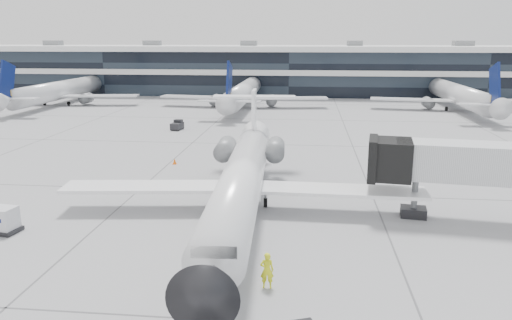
# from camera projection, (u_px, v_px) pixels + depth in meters

# --- Properties ---
(ground) EXTENTS (220.00, 220.00, 0.00)m
(ground) POSITION_uv_depth(u_px,v_px,m) (254.00, 192.00, 42.63)
(ground) COLOR gray
(ground) RESTS_ON ground
(terminal) EXTENTS (170.00, 22.00, 10.00)m
(terminal) POSITION_uv_depth(u_px,v_px,m) (291.00, 72.00, 120.68)
(terminal) COLOR black
(terminal) RESTS_ON ground
(bg_jet_left) EXTENTS (32.00, 40.00, 9.60)m
(bg_jet_left) POSITION_uv_depth(u_px,v_px,m) (62.00, 104.00, 100.36)
(bg_jet_left) COLOR silver
(bg_jet_left) RESTS_ON ground
(bg_jet_center) EXTENTS (32.00, 40.00, 9.60)m
(bg_jet_center) POSITION_uv_depth(u_px,v_px,m) (244.00, 107.00, 96.59)
(bg_jet_center) COLOR silver
(bg_jet_center) RESTS_ON ground
(bg_jet_right) EXTENTS (32.00, 40.00, 9.60)m
(bg_jet_right) POSITION_uv_depth(u_px,v_px,m) (457.00, 110.00, 92.51)
(bg_jet_right) COLOR silver
(bg_jet_right) RESTS_ON ground
(regional_jet) EXTENTS (27.38, 34.14, 7.89)m
(regional_jet) POSITION_uv_depth(u_px,v_px,m) (242.00, 178.00, 37.18)
(regional_jet) COLOR white
(regional_jet) RESTS_ON ground
(ramp_worker) EXTENTS (0.77, 0.54, 1.99)m
(ramp_worker) POSITION_uv_depth(u_px,v_px,m) (267.00, 270.00, 26.07)
(ramp_worker) COLOR yellow
(ramp_worker) RESTS_ON ground
(cargo_uld) EXTENTS (2.33, 1.87, 1.73)m
(cargo_uld) POSITION_uv_depth(u_px,v_px,m) (2.00, 220.00, 33.66)
(cargo_uld) COLOR black
(cargo_uld) RESTS_ON ground
(traffic_cone) EXTENTS (0.50, 0.50, 0.62)m
(traffic_cone) POSITION_uv_depth(u_px,v_px,m) (175.00, 161.00, 52.20)
(traffic_cone) COLOR #FF630D
(traffic_cone) RESTS_ON ground
(far_tug) EXTENTS (1.61, 2.38, 1.41)m
(far_tug) POSITION_uv_depth(u_px,v_px,m) (177.00, 125.00, 72.01)
(far_tug) COLOR black
(far_tug) RESTS_ON ground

